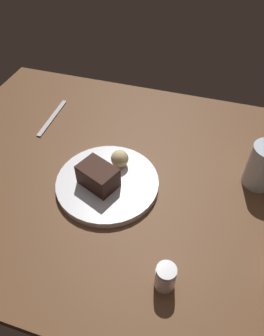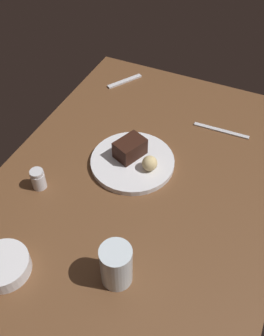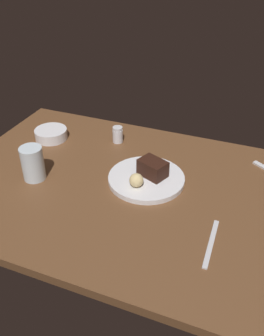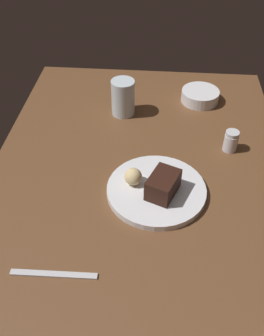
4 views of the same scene
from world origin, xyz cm
name	(u,v)px [view 1 (image 1 of 4)]	position (x,y,z in cm)	size (l,w,h in cm)	color
dining_table	(138,180)	(0.00, 0.00, 1.50)	(120.00, 84.00, 3.00)	brown
dessert_plate	(108,183)	(-6.58, -5.20, 3.90)	(26.12, 26.12, 1.79)	silver
chocolate_cake_slice	(98,176)	(-8.22, -6.79, 7.67)	(9.26, 6.42, 5.76)	black
bread_roll	(120,159)	(-5.29, 1.04, 7.13)	(4.66, 4.66, 4.66)	#DBC184
salt_shaker	(165,277)	(13.21, -26.32, 6.22)	(4.15, 4.15, 6.54)	silver
water_glass	(263,166)	(29.92, 7.24, 8.99)	(7.69, 7.69, 11.97)	silver
butter_knife	(52,118)	(-33.18, 16.01, 3.25)	(19.00, 1.40, 0.50)	silver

